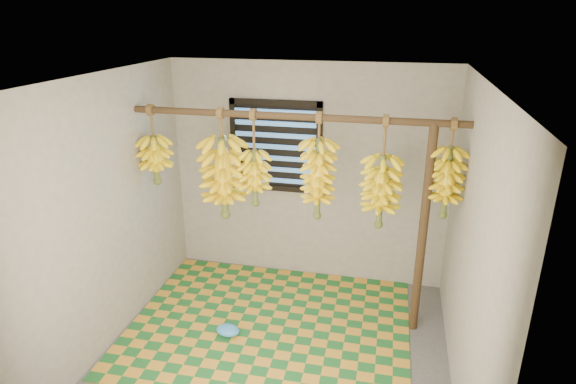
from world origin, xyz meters
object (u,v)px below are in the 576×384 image
(support_post, at_px, (423,234))
(banana_bunch_b, at_px, (224,178))
(banana_bunch_d, at_px, (318,179))
(woven_mat, at_px, (269,325))
(banana_bunch_e, at_px, (381,192))
(banana_bunch_f, at_px, (447,182))
(plastic_bag, at_px, (228,330))
(banana_bunch_c, at_px, (255,178))
(banana_bunch_a, at_px, (156,160))

(support_post, distance_m, banana_bunch_b, 1.90)
(banana_bunch_d, bearing_deg, support_post, 0.00)
(woven_mat, xyz_separation_m, banana_bunch_e, (0.96, 0.28, 1.36))
(banana_bunch_f, bearing_deg, plastic_bag, -164.35)
(woven_mat, relative_size, banana_bunch_c, 2.90)
(banana_bunch_a, height_order, banana_bunch_e, same)
(banana_bunch_a, bearing_deg, support_post, 0.00)
(woven_mat, relative_size, banana_bunch_e, 2.60)
(banana_bunch_b, height_order, banana_bunch_e, same)
(banana_bunch_f, bearing_deg, banana_bunch_e, 180.00)
(banana_bunch_a, bearing_deg, banana_bunch_c, 0.00)
(banana_bunch_b, bearing_deg, woven_mat, -29.11)
(banana_bunch_c, distance_m, banana_bunch_e, 1.16)
(support_post, relative_size, woven_mat, 0.76)
(banana_bunch_b, height_order, banana_bunch_f, same)
(banana_bunch_a, distance_m, banana_bunch_e, 2.16)
(woven_mat, relative_size, banana_bunch_d, 2.68)
(support_post, height_order, banana_bunch_f, banana_bunch_f)
(banana_bunch_b, xyz_separation_m, banana_bunch_e, (1.46, 0.00, -0.02))
(woven_mat, bearing_deg, banana_bunch_a, 166.81)
(woven_mat, xyz_separation_m, banana_bunch_a, (-1.19, 0.28, 1.51))
(banana_bunch_c, bearing_deg, banana_bunch_b, 180.00)
(support_post, xyz_separation_m, banana_bunch_c, (-1.55, 0.00, 0.41))
(banana_bunch_e, height_order, banana_bunch_f, same)
(banana_bunch_a, xyz_separation_m, banana_bunch_c, (1.00, 0.00, -0.11))
(banana_bunch_c, relative_size, banana_bunch_e, 0.90)
(support_post, xyz_separation_m, woven_mat, (-1.36, -0.28, -0.99))
(banana_bunch_c, relative_size, banana_bunch_f, 1.05)
(plastic_bag, height_order, banana_bunch_e, banana_bunch_e)
(support_post, distance_m, banana_bunch_f, 0.52)
(banana_bunch_f, bearing_deg, banana_bunch_c, 180.00)
(banana_bunch_c, bearing_deg, plastic_bag, -105.61)
(banana_bunch_b, relative_size, banana_bunch_c, 1.16)
(support_post, xyz_separation_m, banana_bunch_e, (-0.39, 0.00, 0.37))
(banana_bunch_c, height_order, banana_bunch_e, same)
(banana_bunch_c, bearing_deg, support_post, 0.00)
(woven_mat, height_order, banana_bunch_a, banana_bunch_a)
(banana_bunch_c, xyz_separation_m, banana_bunch_f, (1.70, 0.00, 0.09))
(support_post, relative_size, banana_bunch_b, 1.88)
(banana_bunch_c, bearing_deg, banana_bunch_a, 180.00)
(banana_bunch_b, distance_m, banana_bunch_c, 0.31)
(banana_bunch_f, bearing_deg, woven_mat, -169.49)
(support_post, bearing_deg, banana_bunch_d, 180.00)
(banana_bunch_d, bearing_deg, woven_mat, -145.01)
(banana_bunch_d, bearing_deg, banana_bunch_b, 180.00)
(plastic_bag, bearing_deg, banana_bunch_b, 107.45)
(banana_bunch_a, bearing_deg, banana_bunch_d, 0.00)
(banana_bunch_b, distance_m, banana_bunch_e, 1.46)
(banana_bunch_a, bearing_deg, woven_mat, -13.19)
(banana_bunch_d, relative_size, banana_bunch_e, 0.97)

